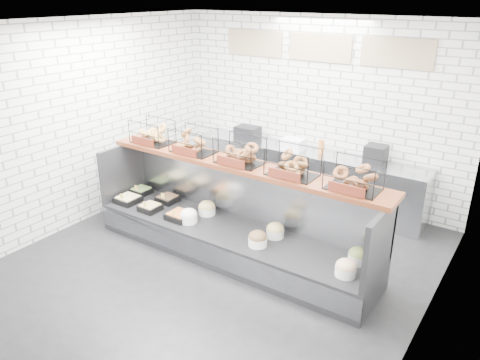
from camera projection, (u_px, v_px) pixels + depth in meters
The scene contains 5 objects.
ground at pixel (217, 265), 6.11m from camera, with size 5.50×5.50×0.00m, color black.
room_shell at pixel (243, 101), 5.79m from camera, with size 5.02×5.51×3.01m.
display_case at pixel (232, 232), 6.25m from camera, with size 4.00×0.90×1.20m.
bagel_shelf at pixel (240, 154), 5.98m from camera, with size 4.10×0.50×0.40m.
prep_counter at pixel (304, 175), 7.79m from camera, with size 4.00×0.60×1.20m.
Camera 1 is at (3.20, -4.16, 3.33)m, focal length 35.00 mm.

